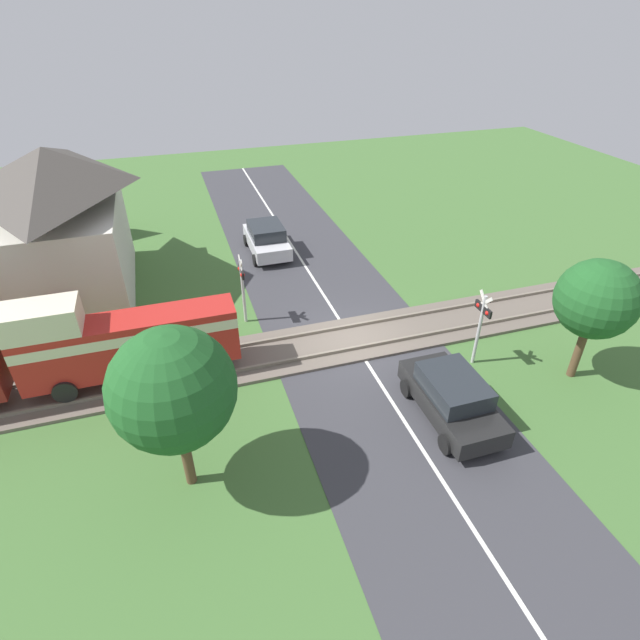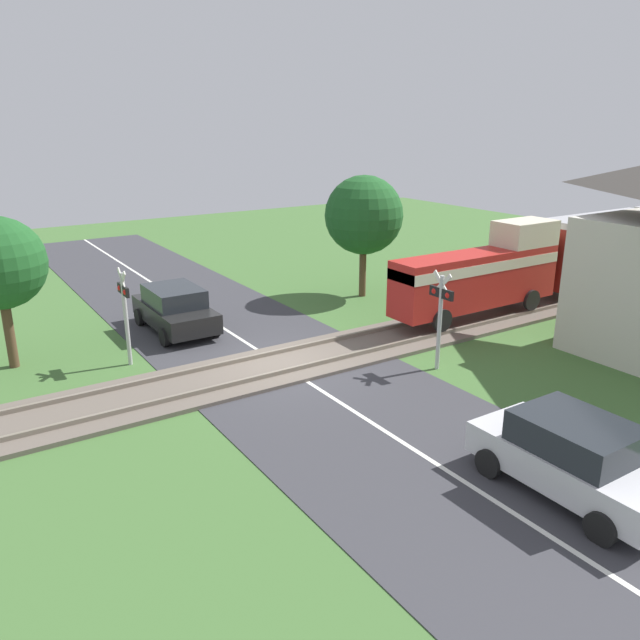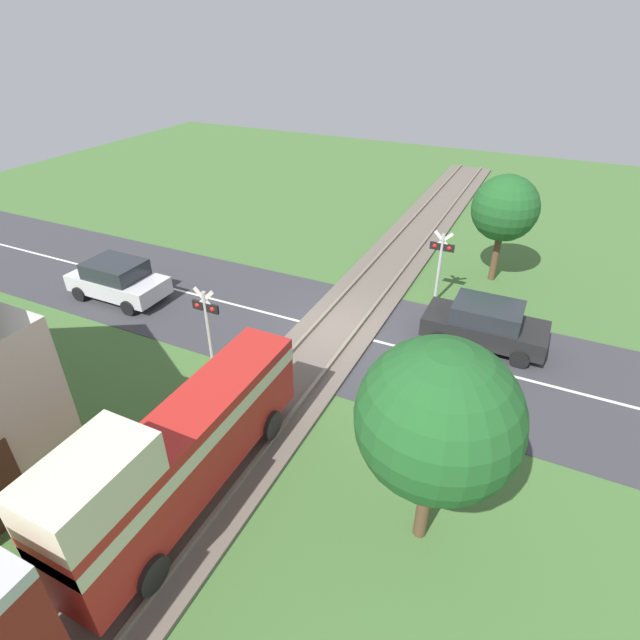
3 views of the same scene
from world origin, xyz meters
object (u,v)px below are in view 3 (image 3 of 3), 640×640
Objects in this scene: crossing_signal_west_approach at (441,257)px; crossing_signal_east_approach at (207,319)px; car_near_crossing at (485,324)px; car_far_side at (118,279)px.

crossing_signal_west_approach and crossing_signal_east_approach have the same top height.
car_far_side reaches higher than car_near_crossing.
crossing_signal_west_approach reaches higher than car_far_side.
car_near_crossing is 1.38× the size of crossing_signal_west_approach.
car_near_crossing is at bearing -167.91° from car_far_side.
crossing_signal_east_approach is (-6.07, 2.24, 1.06)m from car_far_side.
car_far_side is at bearing -20.27° from crossing_signal_east_approach.
car_far_side is 1.33× the size of crossing_signal_west_approach.
car_far_side is at bearing 24.48° from crossing_signal_west_approach.
car_near_crossing is at bearing -145.23° from crossing_signal_east_approach.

